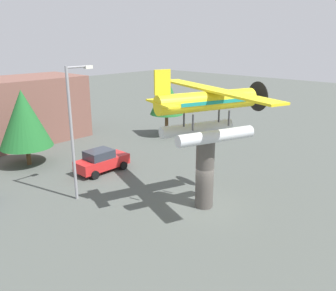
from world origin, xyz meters
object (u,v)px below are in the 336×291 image
at_px(floatplane_monument, 209,109).
at_px(car_mid_red, 102,161).
at_px(display_pedestal, 205,173).
at_px(streetlight_primary, 74,125).
at_px(storefront_building, 10,112).
at_px(tree_east, 24,119).
at_px(tree_center_back, 167,96).

height_order(floatplane_monument, car_mid_red, floatplane_monument).
bearing_deg(display_pedestal, streetlight_primary, 124.49).
height_order(display_pedestal, storefront_building, storefront_building).
xyz_separation_m(car_mid_red, storefront_building, (-1.20, 12.66, 2.26)).
distance_m(display_pedestal, storefront_building, 22.10).
distance_m(display_pedestal, floatplane_monument, 3.86).
distance_m(car_mid_red, tree_east, 7.09).
bearing_deg(streetlight_primary, tree_center_back, 22.52).
xyz_separation_m(storefront_building, tree_east, (-1.89, -7.00, 0.68)).
bearing_deg(storefront_building, floatplane_monument, -84.78).
relative_size(streetlight_primary, storefront_building, 0.60).
bearing_deg(tree_center_back, display_pedestal, -128.96).
bearing_deg(car_mid_red, streetlight_primary, -144.70).
xyz_separation_m(storefront_building, tree_center_back, (12.23, -9.22, 1.09)).
relative_size(floatplane_monument, tree_center_back, 1.64).
distance_m(streetlight_primary, storefront_building, 15.70).
xyz_separation_m(display_pedestal, storefront_building, (-1.89, 22.00, 0.95)).
height_order(display_pedestal, tree_east, tree_east).
height_order(streetlight_primary, tree_center_back, streetlight_primary).
distance_m(car_mid_red, streetlight_primary, 6.15).
xyz_separation_m(car_mid_red, tree_center_back, (11.04, 3.45, 3.35)).
bearing_deg(car_mid_red, floatplane_monument, -85.01).
bearing_deg(display_pedestal, car_mid_red, 94.27).
bearing_deg(car_mid_red, tree_east, 118.58).
xyz_separation_m(display_pedestal, floatplane_monument, (0.12, -0.05, 3.85)).
bearing_deg(storefront_building, tree_east, -105.09).
height_order(streetlight_primary, storefront_building, streetlight_primary).
bearing_deg(streetlight_primary, storefront_building, 80.23).
distance_m(streetlight_primary, tree_east, 8.48).
relative_size(display_pedestal, tree_east, 0.71).
relative_size(streetlight_primary, tree_center_back, 1.36).
relative_size(storefront_building, tree_center_back, 2.26).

